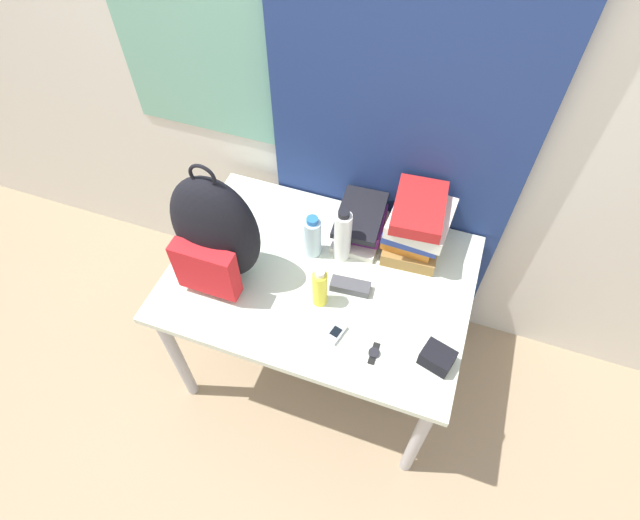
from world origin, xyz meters
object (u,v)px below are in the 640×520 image
(backpack, at_px, (215,234))
(cell_phone, at_px, (336,333))
(book_stack_center, at_px, (416,226))
(book_stack_left, at_px, (361,223))
(sunscreen_bottle, at_px, (320,288))
(wristwatch, at_px, (374,353))
(water_bottle, at_px, (313,237))
(sunglasses_case, at_px, (350,286))
(camera_pouch, at_px, (437,358))
(sports_bottle, at_px, (343,236))

(backpack, relative_size, cell_phone, 5.68)
(book_stack_center, distance_m, cell_phone, 0.52)
(book_stack_left, xyz_separation_m, cell_phone, (0.06, -0.49, -0.05))
(book_stack_center, bearing_deg, sunscreen_bottle, -125.49)
(backpack, relative_size, wristwatch, 6.31)
(backpack, height_order, water_bottle, backpack)
(water_bottle, xyz_separation_m, cell_phone, (0.21, -0.32, -0.08))
(cell_phone, bearing_deg, book_stack_left, 96.56)
(sunglasses_case, xyz_separation_m, camera_pouch, (0.37, -0.19, 0.01))
(cell_phone, bearing_deg, water_bottle, 122.27)
(sunglasses_case, bearing_deg, cell_phone, -87.22)
(wristwatch, bearing_deg, book_stack_center, 88.46)
(camera_pouch, bearing_deg, cell_phone, -178.18)
(water_bottle, xyz_separation_m, sunglasses_case, (0.20, -0.12, -0.07))
(water_bottle, relative_size, wristwatch, 2.30)
(book_stack_left, xyz_separation_m, wristwatch, (0.20, -0.52, -0.05))
(book_stack_left, distance_m, sports_bottle, 0.16)
(book_stack_center, bearing_deg, camera_pouch, -67.51)
(book_stack_center, relative_size, sports_bottle, 1.15)
(sunglasses_case, bearing_deg, backpack, -169.82)
(book_stack_left, height_order, wristwatch, book_stack_left)
(sunscreen_bottle, distance_m, sunglasses_case, 0.14)
(book_stack_left, relative_size, book_stack_center, 1.01)
(water_bottle, height_order, sunglasses_case, water_bottle)
(sunscreen_bottle, height_order, sunglasses_case, sunscreen_bottle)
(backpack, distance_m, sunscreen_bottle, 0.42)
(cell_phone, height_order, sunglasses_case, sunglasses_case)
(water_bottle, distance_m, sports_bottle, 0.12)
(sports_bottle, relative_size, wristwatch, 2.95)
(book_stack_center, xyz_separation_m, sunscreen_bottle, (-0.26, -0.37, -0.04))
(backpack, xyz_separation_m, book_stack_left, (0.44, 0.37, -0.17))
(water_bottle, bearing_deg, wristwatch, -45.01)
(book_stack_center, bearing_deg, sports_bottle, -151.94)
(sunscreen_bottle, distance_m, wristwatch, 0.30)
(sunscreen_bottle, bearing_deg, book_stack_center, 54.51)
(water_bottle, xyz_separation_m, sunscreen_bottle, (0.10, -0.21, -0.00))
(backpack, distance_m, cell_phone, 0.55)
(water_bottle, relative_size, sports_bottle, 0.78)
(cell_phone, xyz_separation_m, wristwatch, (0.15, -0.03, -0.00))
(sports_bottle, bearing_deg, book_stack_left, 76.13)
(cell_phone, distance_m, wristwatch, 0.15)
(water_bottle, bearing_deg, backpack, -143.85)
(wristwatch, bearing_deg, cell_phone, 168.84)
(wristwatch, bearing_deg, book_stack_left, 111.65)
(book_stack_center, relative_size, camera_pouch, 2.31)
(book_stack_center, distance_m, sunscreen_bottle, 0.45)
(book_stack_left, xyz_separation_m, sunscreen_bottle, (-0.04, -0.37, 0.03))
(sunglasses_case, relative_size, camera_pouch, 1.23)
(wristwatch, bearing_deg, camera_pouch, 11.08)
(sports_bottle, distance_m, cell_phone, 0.37)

